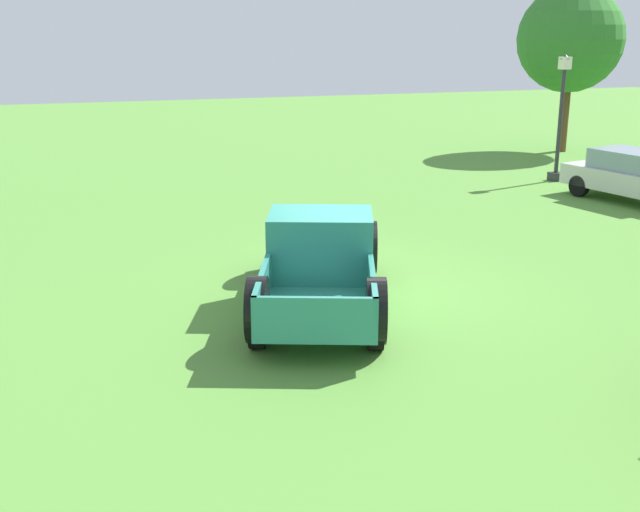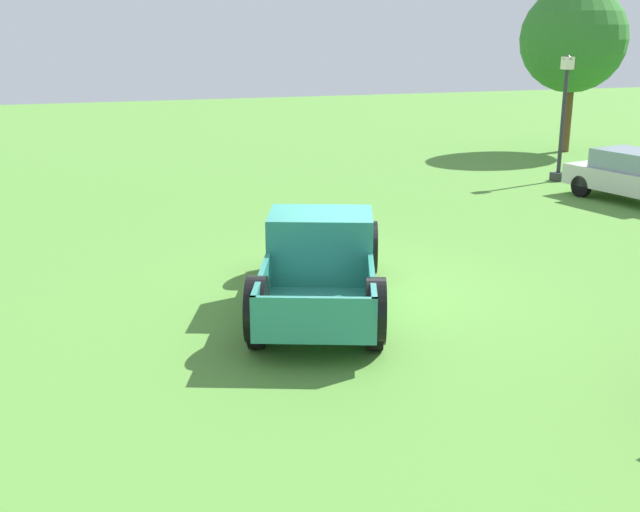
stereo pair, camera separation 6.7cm
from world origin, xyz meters
name	(u,v)px [view 2 (the right image)]	position (x,y,z in m)	size (l,w,h in m)	color
ground_plane	(349,293)	(0.00, 0.00, 0.00)	(80.00, 80.00, 0.00)	#548C38
pickup_truck_foreground	(321,259)	(0.23, -0.59, 0.74)	(5.37, 3.47, 1.55)	#2D8475
lamp_post_far	(563,116)	(-7.83, 9.78, 1.96)	(0.36, 0.36, 3.74)	#2D2D33
oak_tree_west	(573,39)	(-12.83, 13.56, 4.08)	(3.83, 3.83, 6.02)	brown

